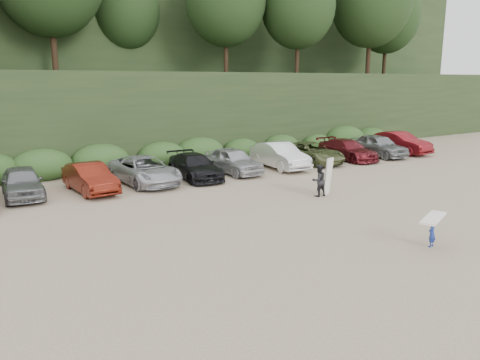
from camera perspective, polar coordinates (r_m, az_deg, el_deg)
ground at (r=17.80m, az=5.21°, el=-5.81°), size 120.00×120.00×0.00m
hillside_backdrop at (r=50.64m, az=-21.89°, el=17.80°), size 90.00×41.50×28.00m
parked_cars at (r=25.88m, az=-8.55°, el=1.49°), size 39.77×5.79×1.63m
child_surfer at (r=16.81m, az=22.42°, el=-5.27°), size 1.78×1.11×1.04m
adult_surfer at (r=22.60m, az=9.67°, el=-0.01°), size 1.23×0.63×1.82m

